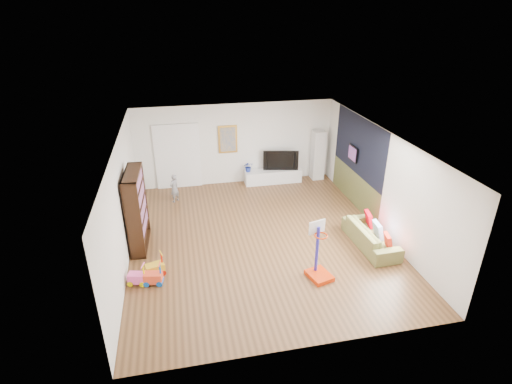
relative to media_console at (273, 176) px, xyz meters
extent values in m
cube|color=brown|center=(-1.22, -3.46, -0.22)|extent=(6.50, 7.50, 0.00)
cube|color=white|center=(-1.22, -3.46, 2.48)|extent=(6.50, 7.50, 0.00)
cube|color=silver|center=(-1.22, 0.29, 1.13)|extent=(6.50, 0.00, 2.70)
cube|color=silver|center=(-1.22, -7.21, 1.13)|extent=(6.50, 0.00, 2.70)
cube|color=beige|center=(-4.47, -3.46, 1.13)|extent=(0.00, 7.50, 2.70)
cube|color=white|center=(2.03, -3.46, 1.13)|extent=(0.00, 7.50, 2.70)
cube|color=black|center=(2.01, -2.06, 1.63)|extent=(0.01, 3.20, 1.70)
cube|color=brown|center=(2.01, -2.06, 0.28)|extent=(0.01, 3.20, 1.00)
cube|color=white|center=(-3.12, 0.25, 0.83)|extent=(1.45, 0.06, 2.10)
cube|color=gold|center=(-1.47, 0.25, 1.33)|extent=(0.62, 0.06, 0.92)
cube|color=#7F3F8C|center=(1.95, -1.86, 1.33)|extent=(0.04, 0.56, 0.46)
cube|color=silver|center=(0.00, 0.00, 0.00)|extent=(1.92, 0.48, 0.45)
cube|color=silver|center=(1.59, 0.04, 0.63)|extent=(0.41, 0.41, 1.71)
cube|color=black|center=(-4.21, -3.13, 0.77)|extent=(0.42, 1.37, 1.98)
imported|color=olive|center=(1.45, -4.36, 0.05)|extent=(0.80, 1.89, 0.54)
cube|color=red|center=(-0.26, -5.35, 0.45)|extent=(0.60, 0.67, 1.36)
cube|color=gold|center=(-3.84, -4.51, 0.05)|extent=(0.46, 0.35, 0.54)
cube|color=#F54A29|center=(-3.87, -4.83, 0.04)|extent=(0.43, 0.30, 0.52)
cube|color=#F756AA|center=(-4.21, -4.75, 0.03)|extent=(0.42, 0.32, 0.50)
imported|color=slate|center=(-3.31, -0.81, 0.22)|extent=(0.38, 0.38, 0.89)
imported|color=black|center=(0.28, 0.06, 0.57)|extent=(1.19, 0.39, 0.68)
imported|color=navy|center=(-0.84, 0.04, 0.40)|extent=(0.32, 0.28, 0.35)
cube|color=red|center=(1.61, -4.88, 0.20)|extent=(0.16, 0.36, 0.35)
cube|color=white|center=(1.62, -4.37, 0.20)|extent=(0.14, 0.42, 0.41)
cube|color=#C40010|center=(1.66, -3.80, 0.20)|extent=(0.18, 0.41, 0.40)
camera|label=1|loc=(-3.12, -12.16, 5.30)|focal=28.00mm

